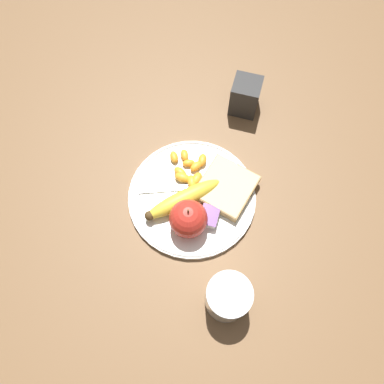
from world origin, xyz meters
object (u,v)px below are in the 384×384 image
at_px(plate, 192,196).
at_px(bread_slice, 226,187).
at_px(condiment_caddy, 245,96).
at_px(juice_glass, 228,298).
at_px(banana, 183,199).
at_px(fork, 186,189).
at_px(jam_packet, 209,217).
at_px(apple, 188,219).

xyz_separation_m(plate, bread_slice, (0.03, -0.07, 0.02)).
bearing_deg(condiment_caddy, juice_glass, -171.67).
bearing_deg(banana, fork, 2.24).
bearing_deg(jam_packet, bread_slice, -13.50).
bearing_deg(apple, jam_packet, -55.91).
height_order(bread_slice, fork, bread_slice).
distance_m(plate, fork, 0.02).
distance_m(jam_packet, condiment_caddy, 0.30).
bearing_deg(jam_packet, apple, 124.09).
xyz_separation_m(juice_glass, apple, (0.12, 0.11, 0.01)).
distance_m(bread_slice, fork, 0.09).
bearing_deg(fork, juice_glass, -76.45).
relative_size(juice_glass, apple, 1.03).
bearing_deg(plate, fork, 55.05).
xyz_separation_m(juice_glass, bread_slice, (0.22, 0.06, -0.02)).
bearing_deg(juice_glass, fork, 34.22).
relative_size(jam_packet, condiment_caddy, 0.52).
bearing_deg(juice_glass, plate, 32.51).
relative_size(plate, apple, 3.17).
bearing_deg(banana, plate, -35.14).
relative_size(bread_slice, condiment_caddy, 1.60).
xyz_separation_m(plate, banana, (-0.02, 0.01, 0.02)).
bearing_deg(banana, juice_glass, -141.43).
height_order(juice_glass, apple, apple).
xyz_separation_m(plate, jam_packet, (-0.04, -0.05, 0.01)).
distance_m(apple, jam_packet, 0.05).
bearing_deg(fork, banana, -108.42).
distance_m(plate, jam_packet, 0.06).
bearing_deg(jam_packet, juice_glass, -154.12).
height_order(plate, jam_packet, jam_packet).
bearing_deg(juice_glass, condiment_caddy, 8.33).
height_order(juice_glass, fork, juice_glass).
bearing_deg(bread_slice, condiment_caddy, 2.76).
xyz_separation_m(banana, condiment_caddy, (0.28, -0.07, 0.01)).
xyz_separation_m(apple, jam_packet, (0.03, -0.04, -0.03)).
bearing_deg(fork, apple, -91.69).
distance_m(plate, bread_slice, 0.08).
distance_m(banana, fork, 0.04).
height_order(plate, apple, apple).
height_order(jam_packet, condiment_caddy, condiment_caddy).
relative_size(bread_slice, jam_packet, 3.07).
bearing_deg(juice_glass, jam_packet, 25.88).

